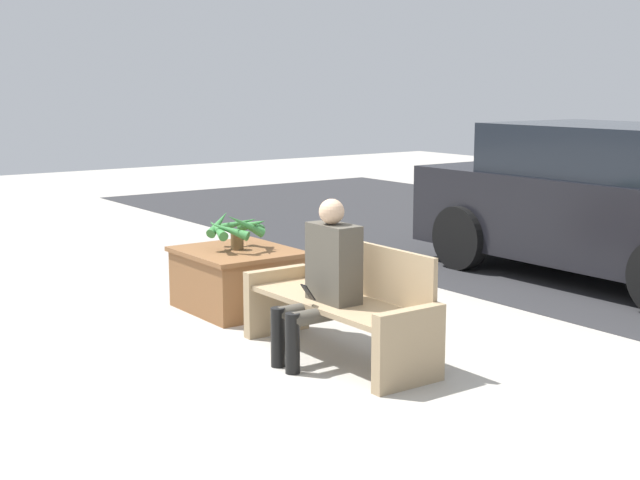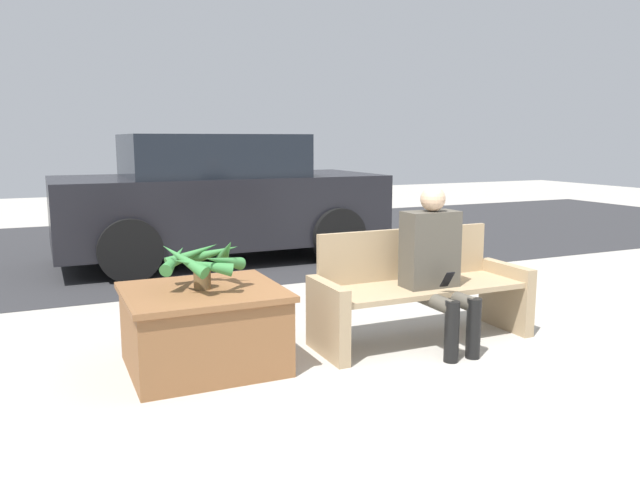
{
  "view_description": "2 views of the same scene",
  "coord_description": "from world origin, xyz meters",
  "px_view_note": "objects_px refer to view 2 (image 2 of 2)",
  "views": [
    {
      "loc": [
        5.15,
        -3.26,
        2.02
      ],
      "look_at": [
        -0.5,
        0.82,
        0.79
      ],
      "focal_mm": 50.0,
      "sensor_mm": 36.0,
      "label": 1
    },
    {
      "loc": [
        -2.62,
        -3.33,
        1.55
      ],
      "look_at": [
        -0.63,
        1.08,
        0.77
      ],
      "focal_mm": 35.0,
      "sensor_mm": 36.0,
      "label": 2
    }
  ],
  "objects_px": {
    "bench": "(419,290)",
    "person_seated": "(436,261)",
    "planter_box": "(204,326)",
    "potted_plant": "(203,259)",
    "parked_car": "(218,198)"
  },
  "relations": [
    {
      "from": "person_seated",
      "to": "potted_plant",
      "type": "distance_m",
      "value": 1.72
    },
    {
      "from": "person_seated",
      "to": "potted_plant",
      "type": "bearing_deg",
      "value": 171.23
    },
    {
      "from": "bench",
      "to": "person_seated",
      "type": "distance_m",
      "value": 0.32
    },
    {
      "from": "potted_plant",
      "to": "parked_car",
      "type": "bearing_deg",
      "value": 73.29
    },
    {
      "from": "bench",
      "to": "planter_box",
      "type": "relative_size",
      "value": 1.64
    },
    {
      "from": "planter_box",
      "to": "parked_car",
      "type": "relative_size",
      "value": 0.26
    },
    {
      "from": "potted_plant",
      "to": "parked_car",
      "type": "xyz_separation_m",
      "value": [
        1.14,
        3.79,
        0.04
      ]
    },
    {
      "from": "bench",
      "to": "person_seated",
      "type": "bearing_deg",
      "value": -83.42
    },
    {
      "from": "person_seated",
      "to": "planter_box",
      "type": "relative_size",
      "value": 1.15
    },
    {
      "from": "planter_box",
      "to": "parked_car",
      "type": "bearing_deg",
      "value": 73.2
    },
    {
      "from": "planter_box",
      "to": "potted_plant",
      "type": "distance_m",
      "value": 0.46
    },
    {
      "from": "potted_plant",
      "to": "parked_car",
      "type": "relative_size",
      "value": 0.15
    },
    {
      "from": "bench",
      "to": "person_seated",
      "type": "height_order",
      "value": "person_seated"
    },
    {
      "from": "bench",
      "to": "person_seated",
      "type": "xyz_separation_m",
      "value": [
        0.02,
        -0.18,
        0.26
      ]
    },
    {
      "from": "person_seated",
      "to": "potted_plant",
      "type": "xyz_separation_m",
      "value": [
        -1.69,
        0.26,
        0.1
      ]
    }
  ]
}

